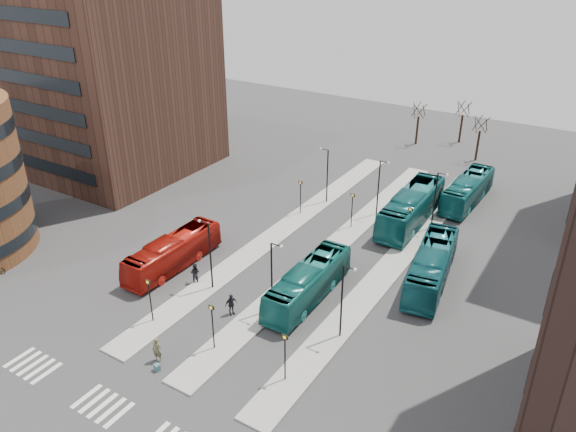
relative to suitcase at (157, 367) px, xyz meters
The scene contains 18 objects.
island_left 22.10m from the suitcase, 99.55° to the left, with size 2.50×45.00×0.15m, color #969691.
island_mid 21.92m from the suitcase, 83.90° to the left, with size 2.50×45.00×0.15m, color #969691.
island_right 23.34m from the suitcase, 69.08° to the left, with size 2.50×45.00×0.15m, color #969691.
suitcase is the anchor object (origin of this frame).
red_bus 13.51m from the suitcase, 127.37° to the left, with size 2.46×10.53×2.93m, color #A0140C.
teal_bus_a 13.65m from the suitcase, 70.99° to the left, with size 2.53×10.80×3.01m, color #135F5C.
teal_bus_b 30.79m from the suitcase, 77.63° to the left, with size 3.01×12.88×3.59m, color #125B5E.
teal_bus_c 23.81m from the suitcase, 59.52° to the left, with size 2.69×11.49×3.20m, color #12555D.
teal_bus_d 39.27m from the suitcase, 75.12° to the left, with size 2.61×11.14×3.10m, color #146467.
traveller 1.20m from the suitcase, 129.14° to the left, with size 0.69×0.45×1.90m, color brown.
commuter_a 10.98m from the suitcase, 116.72° to the left, with size 0.88×0.68×1.81m, color black.
commuter_b 7.83m from the suitcase, 86.76° to the left, with size 1.07×0.45×1.83m, color black.
commuter_c 11.63m from the suitcase, 65.57° to the left, with size 1.13×0.65×1.75m, color black.
crosswalk_stripes 4.70m from the suitcase, 63.66° to the right, with size 22.35×2.40×0.01m.
office_block 43.75m from the suitcase, 142.56° to the left, with size 25.00×20.12×22.00m.
sign_poles 15.08m from the suitcase, 82.56° to the left, with size 12.45×22.12×3.65m.
lamp_posts 20.29m from the suitcase, 81.47° to the left, with size 14.04×20.24×6.12m.
bare_trees 54.60m from the suitcase, 86.85° to the left, with size 10.97×8.14×5.90m.
Camera 1 is at (22.89, -12.06, 26.60)m, focal length 35.00 mm.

